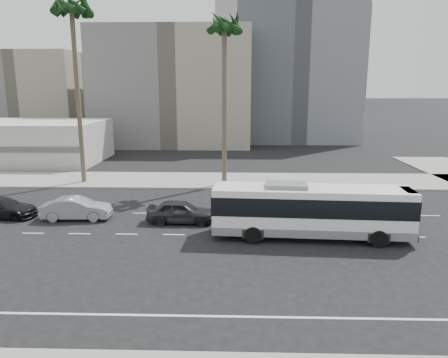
{
  "coord_description": "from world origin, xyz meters",
  "views": [
    {
      "loc": [
        -2.11,
        -24.75,
        9.09
      ],
      "look_at": [
        -2.94,
        4.0,
        2.75
      ],
      "focal_mm": 33.37,
      "sensor_mm": 36.0,
      "label": 1
    }
  ],
  "objects_px": {
    "city_bus": "(311,210)",
    "car_c": "(2,208)",
    "car_a": "(181,211)",
    "palm_near": "(224,29)",
    "car_b": "(77,208)",
    "palm_mid": "(72,11)"
  },
  "relations": [
    {
      "from": "city_bus",
      "to": "car_c",
      "type": "bearing_deg",
      "value": 174.1
    },
    {
      "from": "city_bus",
      "to": "car_a",
      "type": "distance_m",
      "value": 8.85
    },
    {
      "from": "city_bus",
      "to": "car_b",
      "type": "distance_m",
      "value": 16.14
    },
    {
      "from": "palm_near",
      "to": "car_b",
      "type": "bearing_deg",
      "value": -133.16
    },
    {
      "from": "car_c",
      "to": "palm_mid",
      "type": "height_order",
      "value": "palm_mid"
    },
    {
      "from": "car_b",
      "to": "palm_near",
      "type": "relative_size",
      "value": 0.3
    },
    {
      "from": "city_bus",
      "to": "car_c",
      "type": "xyz_separation_m",
      "value": [
        -21.28,
        3.5,
        -1.09
      ]
    },
    {
      "from": "car_a",
      "to": "palm_near",
      "type": "relative_size",
      "value": 0.3
    },
    {
      "from": "car_b",
      "to": "car_a",
      "type": "bearing_deg",
      "value": -97.37
    },
    {
      "from": "car_b",
      "to": "palm_near",
      "type": "bearing_deg",
      "value": -46.55
    },
    {
      "from": "car_a",
      "to": "palm_near",
      "type": "distance_m",
      "value": 17.69
    },
    {
      "from": "city_bus",
      "to": "car_c",
      "type": "height_order",
      "value": "city_bus"
    },
    {
      "from": "car_a",
      "to": "car_c",
      "type": "height_order",
      "value": "car_a"
    },
    {
      "from": "car_c",
      "to": "palm_mid",
      "type": "xyz_separation_m",
      "value": [
        1.94,
        10.99,
        15.02
      ]
    },
    {
      "from": "car_b",
      "to": "palm_mid",
      "type": "xyz_separation_m",
      "value": [
        -3.56,
        11.25,
        14.96
      ]
    },
    {
      "from": "palm_near",
      "to": "palm_mid",
      "type": "distance_m",
      "value": 13.75
    },
    {
      "from": "car_a",
      "to": "car_c",
      "type": "distance_m",
      "value": 12.94
    },
    {
      "from": "city_bus",
      "to": "car_a",
      "type": "height_order",
      "value": "city_bus"
    },
    {
      "from": "car_a",
      "to": "car_c",
      "type": "bearing_deg",
      "value": 87.88
    },
    {
      "from": "car_a",
      "to": "palm_near",
      "type": "xyz_separation_m",
      "value": [
        2.67,
        11.28,
        13.36
      ]
    },
    {
      "from": "city_bus",
      "to": "palm_near",
      "type": "bearing_deg",
      "value": 115.55
    },
    {
      "from": "car_c",
      "to": "palm_near",
      "type": "relative_size",
      "value": 0.32
    }
  ]
}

